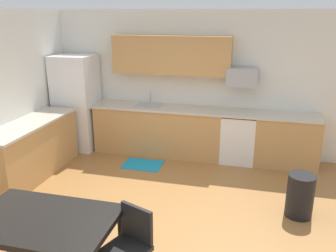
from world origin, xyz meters
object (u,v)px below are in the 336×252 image
at_px(trash_bin, 300,196).
at_px(dining_table, 43,224).
at_px(refrigerator, 77,103).
at_px(chair_near_table, 130,242).
at_px(oven_range, 238,137).
at_px(microwave, 242,77).

bearing_deg(trash_bin, dining_table, -143.27).
xyz_separation_m(refrigerator, dining_table, (1.52, -3.58, -0.25)).
bearing_deg(chair_near_table, trash_bin, 45.16).
distance_m(refrigerator, chair_near_table, 4.17).
xyz_separation_m(oven_range, trash_bin, (0.94, -1.72, -0.16)).
distance_m(oven_range, chair_near_table, 3.60).
distance_m(microwave, trash_bin, 2.40).
distance_m(microwave, chair_near_table, 3.84).
bearing_deg(refrigerator, chair_near_table, -55.49).
relative_size(microwave, trash_bin, 0.90).
height_order(refrigerator, trash_bin, refrigerator).
relative_size(refrigerator, trash_bin, 3.11).
bearing_deg(refrigerator, dining_table, -67.03).
bearing_deg(microwave, dining_table, -113.89).
relative_size(microwave, chair_near_table, 0.64).
xyz_separation_m(oven_range, dining_table, (-1.67, -3.66, 0.23)).
xyz_separation_m(chair_near_table, trash_bin, (1.77, 1.78, -0.20)).
bearing_deg(chair_near_table, microwave, 76.95).
height_order(dining_table, chair_near_table, chair_near_table).
height_order(microwave, chair_near_table, microwave).
bearing_deg(oven_range, chair_near_table, -103.41).
distance_m(dining_table, trash_bin, 3.27).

